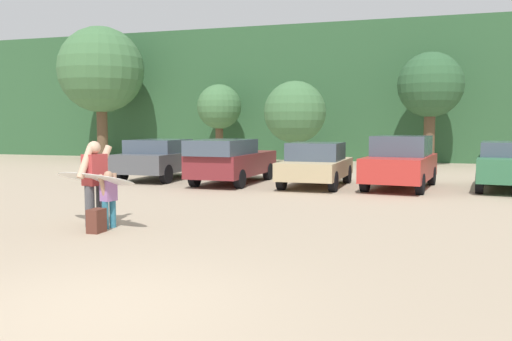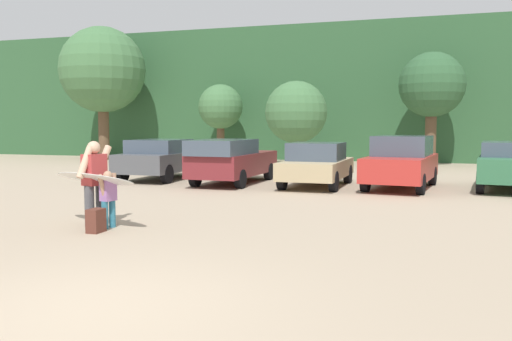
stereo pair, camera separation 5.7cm
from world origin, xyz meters
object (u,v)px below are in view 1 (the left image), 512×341
(parked_car_dark_gray, at_px, (161,158))
(person_adult, at_px, (95,178))
(parked_car_tan, at_px, (316,164))
(parked_car_red, at_px, (401,162))
(person_child, at_px, (109,196))
(parked_car_forest_green, at_px, (509,164))
(backpack_dropped, at_px, (96,221))
(surfboard_white, at_px, (94,179))
(parked_car_maroon, at_px, (231,160))

(parked_car_dark_gray, bearing_deg, person_adult, -161.11)
(parked_car_tan, xyz_separation_m, parked_car_red, (2.68, 0.34, 0.11))
(parked_car_dark_gray, xyz_separation_m, person_adult, (3.10, -8.84, 0.17))
(parked_car_red, height_order, person_child, parked_car_red)
(parked_car_forest_green, bearing_deg, backpack_dropped, 145.92)
(backpack_dropped, bearing_deg, parked_car_red, 60.97)
(person_adult, bearing_deg, parked_car_tan, -95.49)
(parked_car_tan, height_order, parked_car_forest_green, parked_car_forest_green)
(parked_car_dark_gray, xyz_separation_m, parked_car_forest_green, (11.89, 0.25, 0.01))
(person_child, xyz_separation_m, surfboard_white, (-0.37, 0.07, 0.32))
(parked_car_tan, bearing_deg, parked_car_maroon, 93.25)
(parked_car_tan, distance_m, person_adult, 8.74)
(parked_car_maroon, height_order, person_adult, person_adult)
(parked_car_dark_gray, height_order, person_adult, person_adult)
(person_adult, height_order, surfboard_white, person_adult)
(surfboard_white, height_order, backpack_dropped, surfboard_white)
(parked_car_maroon, xyz_separation_m, person_child, (0.50, -8.32, -0.18))
(parked_car_tan, distance_m, parked_car_forest_green, 5.97)
(person_adult, bearing_deg, parked_car_forest_green, -120.29)
(parked_car_maroon, bearing_deg, person_adult, -177.99)
(parked_car_maroon, xyz_separation_m, parked_car_red, (5.63, 0.44, 0.02))
(parked_car_maroon, height_order, backpack_dropped, parked_car_maroon)
(person_child, bearing_deg, parked_car_forest_green, -118.35)
(parked_car_dark_gray, distance_m, parked_car_forest_green, 11.89)
(person_adult, xyz_separation_m, backpack_dropped, (0.44, -0.63, -0.74))
(parked_car_maroon, bearing_deg, parked_car_tan, -86.44)
(person_child, relative_size, surfboard_white, 0.46)
(parked_car_forest_green, distance_m, surfboard_white, 12.68)
(parked_car_forest_green, relative_size, person_child, 3.73)
(person_child, bearing_deg, parked_car_red, -106.64)
(parked_car_red, bearing_deg, parked_car_dark_gray, 95.20)
(parked_car_dark_gray, distance_m, person_adult, 9.37)
(parked_car_maroon, xyz_separation_m, person_adult, (0.08, -8.14, 0.14))
(parked_car_forest_green, relative_size, backpack_dropped, 9.39)
(parked_car_forest_green, distance_m, backpack_dropped, 12.83)
(person_adult, bearing_deg, person_child, 171.60)
(parked_car_forest_green, xyz_separation_m, backpack_dropped, (-8.35, -9.72, -0.58))
(parked_car_red, xyz_separation_m, person_adult, (-5.55, -8.59, 0.12))
(person_child, bearing_deg, parked_car_maroon, -72.84)
(parked_car_red, distance_m, person_adult, 10.23)
(surfboard_white, bearing_deg, parked_car_tan, -88.35)
(parked_car_dark_gray, distance_m, parked_car_maroon, 3.10)
(parked_car_maroon, distance_m, parked_car_tan, 2.96)
(parked_car_tan, relative_size, parked_car_red, 0.91)
(parked_car_forest_green, distance_m, person_adult, 12.64)
(parked_car_tan, bearing_deg, parked_car_dark_gray, 85.55)
(parked_car_maroon, height_order, surfboard_white, parked_car_maroon)
(parked_car_tan, relative_size, person_child, 3.52)
(person_adult, bearing_deg, parked_car_maroon, -75.72)
(parked_car_forest_green, bearing_deg, parked_car_maroon, 102.67)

